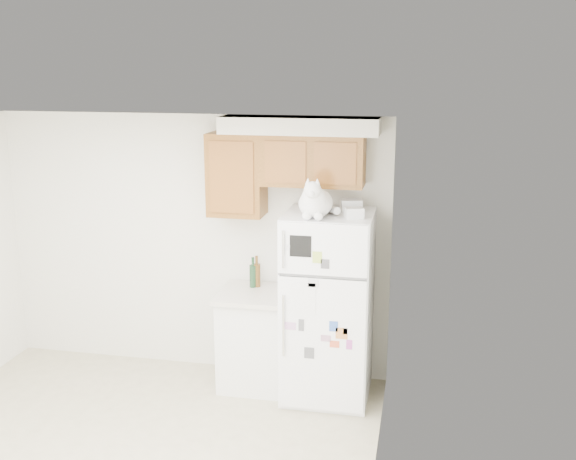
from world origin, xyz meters
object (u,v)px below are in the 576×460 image
(base_counter, at_px, (255,338))
(storage_box_front, at_px, (354,213))
(refrigerator, at_px, (328,307))
(bottle_green, at_px, (253,272))
(bottle_amber, at_px, (257,271))
(storage_box_back, at_px, (352,205))
(cat, at_px, (315,202))

(base_counter, bearing_deg, storage_box_front, -13.17)
(refrigerator, height_order, bottle_green, refrigerator)
(bottle_amber, bearing_deg, storage_box_front, -21.22)
(storage_box_back, height_order, bottle_amber, storage_box_back)
(cat, distance_m, bottle_green, 1.07)
(storage_box_back, xyz_separation_m, storage_box_front, (0.05, -0.28, -0.01))
(storage_box_front, bearing_deg, base_counter, 147.03)
(storage_box_back, relative_size, bottle_green, 0.62)
(bottle_green, bearing_deg, refrigerator, -15.35)
(refrigerator, height_order, storage_box_back, storage_box_back)
(refrigerator, xyz_separation_m, base_counter, (-0.69, 0.07, -0.39))
(cat, distance_m, storage_box_front, 0.33)
(bottle_green, xyz_separation_m, bottle_amber, (0.03, 0.02, 0.00))
(cat, relative_size, storage_box_back, 2.84)
(refrigerator, relative_size, base_counter, 1.85)
(refrigerator, xyz_separation_m, cat, (-0.09, -0.17, 0.98))
(cat, height_order, bottle_green, cat)
(refrigerator, relative_size, storage_box_front, 11.33)
(storage_box_front, xyz_separation_m, bottle_amber, (-0.93, 0.36, -0.68))
(refrigerator, height_order, storage_box_front, storage_box_front)
(storage_box_front, xyz_separation_m, bottle_green, (-0.96, 0.34, -0.68))
(storage_box_back, bearing_deg, base_counter, 172.95)
(refrigerator, height_order, base_counter, refrigerator)
(cat, xyz_separation_m, bottle_amber, (-0.61, 0.40, -0.77))
(bottle_green, relative_size, bottle_amber, 0.97)
(base_counter, bearing_deg, cat, -22.60)
(refrigerator, bearing_deg, cat, -118.08)
(cat, bearing_deg, bottle_amber, 147.10)
(base_counter, relative_size, storage_box_front, 6.13)
(refrigerator, distance_m, cat, 1.00)
(storage_box_front, height_order, bottle_amber, storage_box_front)
(cat, bearing_deg, storage_box_front, 6.04)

